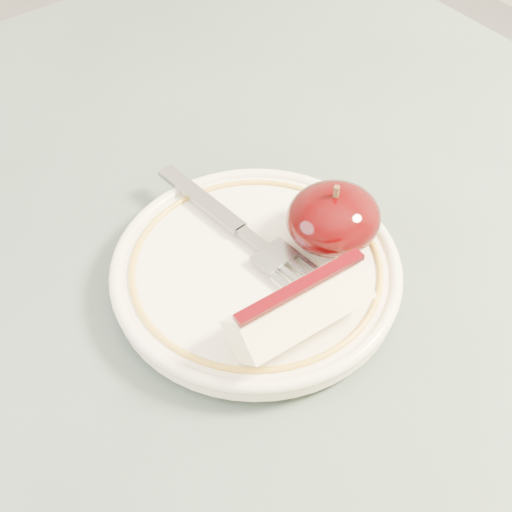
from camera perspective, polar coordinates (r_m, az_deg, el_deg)
table at (r=0.52m, az=-4.76°, el=-13.65°), size 0.90×0.90×0.75m
plate at (r=0.47m, az=-0.00°, el=-1.14°), size 0.19×0.19×0.02m
apple_half at (r=0.47m, az=6.21°, el=3.04°), size 0.06×0.06×0.05m
apple_wedge at (r=0.42m, az=3.49°, el=-4.18°), size 0.09×0.04×0.04m
fork at (r=0.48m, az=-1.16°, el=2.05°), size 0.04×0.16×0.00m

